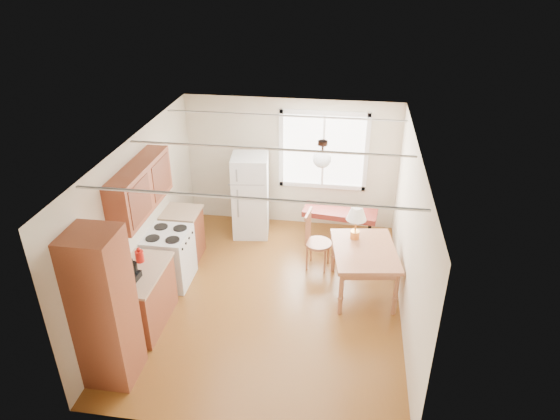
% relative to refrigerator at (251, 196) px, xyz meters
% --- Properties ---
extents(room_shell, '(4.60, 5.60, 2.62)m').
position_rel_refrigerator_xyz_m(room_shell, '(0.69, -1.93, 0.46)').
color(room_shell, '#593112').
rests_on(room_shell, ground).
extents(kitchen_run, '(0.65, 3.40, 2.20)m').
position_rel_refrigerator_xyz_m(kitchen_run, '(-1.03, -2.57, 0.05)').
color(kitchen_run, brown).
rests_on(kitchen_run, ground).
extents(window_unit, '(1.64, 0.05, 1.51)m').
position_rel_refrigerator_xyz_m(window_unit, '(1.29, 0.54, 0.76)').
color(window_unit, white).
rests_on(window_unit, room_shell).
extents(pendant_light, '(0.26, 0.26, 0.40)m').
position_rel_refrigerator_xyz_m(pendant_light, '(1.39, -1.53, 1.45)').
color(pendant_light, black).
rests_on(pendant_light, room_shell).
extents(refrigerator, '(0.72, 0.72, 1.58)m').
position_rel_refrigerator_xyz_m(refrigerator, '(0.00, 0.00, 0.00)').
color(refrigerator, silver).
rests_on(refrigerator, ground).
extents(bench, '(1.39, 0.65, 0.62)m').
position_rel_refrigerator_xyz_m(bench, '(1.67, -0.01, -0.24)').
color(bench, maroon).
rests_on(bench, ground).
extents(dining_table, '(1.12, 1.39, 0.79)m').
position_rel_refrigerator_xyz_m(dining_table, '(2.10, -1.56, -0.10)').
color(dining_table, '#97583A').
rests_on(dining_table, ground).
extents(chair, '(0.47, 0.46, 1.03)m').
position_rel_refrigerator_xyz_m(chair, '(1.26, -0.96, -0.20)').
color(chair, '#97583A').
rests_on(chair, ground).
extents(table_lamp, '(0.32, 0.32, 0.55)m').
position_rel_refrigerator_xyz_m(table_lamp, '(1.94, -1.25, 0.40)').
color(table_lamp, gold).
rests_on(table_lamp, dining_table).
extents(coffee_maker, '(0.22, 0.27, 0.40)m').
position_rel_refrigerator_xyz_m(coffee_maker, '(-1.03, -3.00, 0.26)').
color(coffee_maker, black).
rests_on(coffee_maker, kitchen_run).
extents(kettle, '(0.12, 0.12, 0.23)m').
position_rel_refrigerator_xyz_m(kettle, '(-1.09, -2.54, 0.21)').
color(kettle, red).
rests_on(kettle, kitchen_run).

